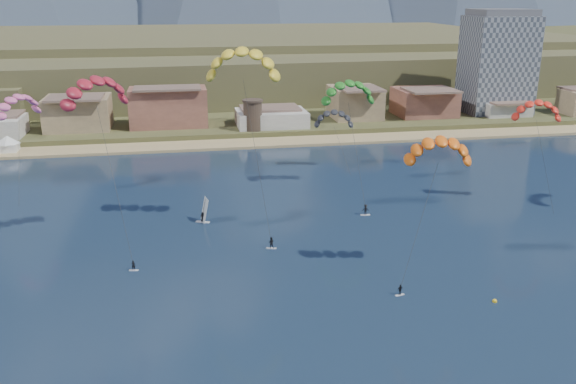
{
  "coord_description": "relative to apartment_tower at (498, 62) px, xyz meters",
  "views": [
    {
      "loc": [
        -16.13,
        -56.15,
        38.88
      ],
      "look_at": [
        0.0,
        32.0,
        10.0
      ],
      "focal_mm": 38.74,
      "sensor_mm": 36.0,
      "label": 1
    }
  ],
  "objects": [
    {
      "name": "kitesurfer_green",
      "position": [
        -67.04,
        -64.92,
        2.69
      ],
      "size": [
        11.34,
        19.51,
        25.69
      ],
      "color": "silver",
      "rests_on": "ground"
    },
    {
      "name": "beach",
      "position": [
        -85.0,
        -22.0,
        -17.57
      ],
      "size": [
        2200.0,
        12.0,
        0.9
      ],
      "color": "tan",
      "rests_on": "ground"
    },
    {
      "name": "distant_kite_orange",
      "position": [
        -35.01,
        -80.14,
        0.83
      ],
      "size": [
        9.87,
        7.31,
        21.51
      ],
      "color": "#262626",
      "rests_on": "ground"
    },
    {
      "name": "kitesurfer_orange",
      "position": [
        -65.82,
        -106.39,
        1.0
      ],
      "size": [
        12.79,
        9.82,
        21.71
      ],
      "color": "silver",
      "rests_on": "ground"
    },
    {
      "name": "kitesurfer_red",
      "position": [
        -112.82,
        -87.27,
        7.61
      ],
      "size": [
        11.67,
        16.29,
        28.76
      ],
      "color": "silver",
      "rests_on": "ground"
    },
    {
      "name": "ground",
      "position": [
        -85.0,
        -128.0,
        -17.82
      ],
      "size": [
        2400.0,
        2400.0,
        0.0
      ],
      "primitive_type": "plane",
      "color": "black",
      "rests_on": "ground"
    },
    {
      "name": "kitesurfer_yellow",
      "position": [
        -90.12,
        -83.63,
        10.84
      ],
      "size": [
        13.36,
        14.47,
        31.85
      ],
      "color": "silver",
      "rests_on": "ground"
    },
    {
      "name": "distant_kite_pink",
      "position": [
        -130.98,
        -57.88,
        1.03
      ],
      "size": [
        9.37,
        10.13,
        21.89
      ],
      "color": "#262626",
      "rests_on": "ground"
    },
    {
      "name": "distant_kite_dark",
      "position": [
        -65.88,
        -49.39,
        -5.51
      ],
      "size": [
        9.87,
        6.7,
        15.69
      ],
      "color": "#262626",
      "rests_on": "ground"
    },
    {
      "name": "apartment_tower",
      "position": [
        0.0,
        0.0,
        0.0
      ],
      "size": [
        20.0,
        16.0,
        32.0
      ],
      "color": "gray",
      "rests_on": "ground"
    },
    {
      "name": "windsurfer",
      "position": [
        -97.29,
        -79.97,
        -16.42
      ],
      "size": [
        2.68,
        2.83,
        4.41
      ],
      "color": "silver",
      "rests_on": "ground"
    },
    {
      "name": "watchtower",
      "position": [
        -80.0,
        -14.0,
        -11.45
      ],
      "size": [
        5.82,
        5.82,
        8.6
      ],
      "color": "#47382D",
      "rests_on": "ground"
    },
    {
      "name": "town",
      "position": [
        -125.0,
        -6.0,
        -9.82
      ],
      "size": [
        400.0,
        24.0,
        12.0
      ],
      "color": "beige",
      "rests_on": "ground"
    },
    {
      "name": "buoy",
      "position": [
        -61.12,
        -116.88,
        -17.71
      ],
      "size": [
        0.63,
        0.63,
        0.63
      ],
      "color": "yellow",
      "rests_on": "ground"
    },
    {
      "name": "foothills",
      "position": [
        -62.61,
        104.47,
        -8.74
      ],
      "size": [
        940.0,
        210.0,
        18.0
      ],
      "color": "brown",
      "rests_on": "ground"
    },
    {
      "name": "land",
      "position": [
        -85.0,
        432.0,
        -17.82
      ],
      "size": [
        2200.0,
        900.0,
        4.0
      ],
      "color": "brown",
      "rests_on": "ground"
    }
  ]
}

